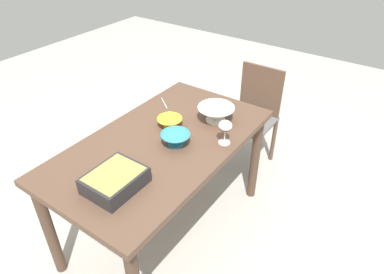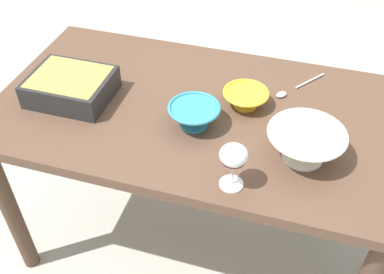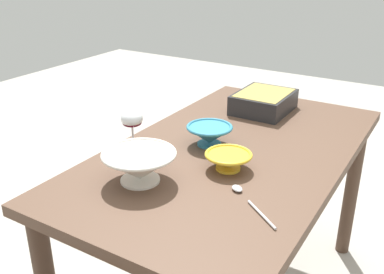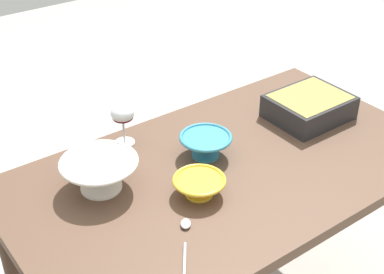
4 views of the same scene
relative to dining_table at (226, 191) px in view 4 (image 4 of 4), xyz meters
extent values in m
cube|color=brown|center=(0.00, 0.00, 0.08)|extent=(1.46, 0.82, 0.04)
cylinder|color=#493427|center=(-0.67, -0.35, -0.30)|extent=(0.07, 0.07, 0.74)
cylinder|color=white|center=(0.20, -0.33, 0.11)|extent=(0.07, 0.07, 0.01)
cylinder|color=white|center=(0.20, -0.33, 0.15)|extent=(0.01, 0.01, 0.09)
ellipsoid|color=white|center=(0.20, -0.33, 0.23)|extent=(0.08, 0.08, 0.06)
ellipsoid|color=#4C0A19|center=(0.20, -0.33, 0.21)|extent=(0.07, 0.07, 0.03)
cube|color=#262628|center=(-0.46, -0.07, 0.15)|extent=(0.29, 0.24, 0.09)
cube|color=#9E8C47|center=(-0.46, -0.07, 0.18)|extent=(0.26, 0.21, 0.02)
cylinder|color=white|center=(0.39, -0.15, 0.11)|extent=(0.13, 0.13, 0.01)
cone|color=white|center=(0.39, -0.15, 0.16)|extent=(0.24, 0.24, 0.09)
torus|color=white|center=(0.39, -0.15, 0.20)|extent=(0.25, 0.25, 0.01)
cylinder|color=yellow|center=(0.16, 0.06, 0.11)|extent=(0.09, 0.09, 0.01)
cone|color=yellow|center=(0.16, 0.06, 0.14)|extent=(0.16, 0.16, 0.05)
torus|color=yellow|center=(0.16, 0.06, 0.16)|extent=(0.17, 0.17, 0.01)
cylinder|color=teal|center=(0.02, -0.09, 0.11)|extent=(0.09, 0.09, 0.01)
cone|color=teal|center=(0.02, -0.09, 0.15)|extent=(0.17, 0.17, 0.07)
torus|color=teal|center=(0.02, -0.09, 0.18)|extent=(0.18, 0.18, 0.01)
cylinder|color=silver|center=(0.38, 0.28, 0.11)|extent=(0.10, 0.13, 0.01)
ellipsoid|color=silver|center=(0.28, 0.16, 0.11)|extent=(0.05, 0.05, 0.01)
camera|label=1|loc=(-1.32, -1.15, 1.33)|focal=32.63mm
camera|label=2|loc=(0.35, -1.22, 1.11)|focal=41.90mm
camera|label=3|loc=(1.40, 0.67, 0.81)|focal=41.27mm
camera|label=4|loc=(0.98, 1.13, 1.17)|focal=51.47mm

